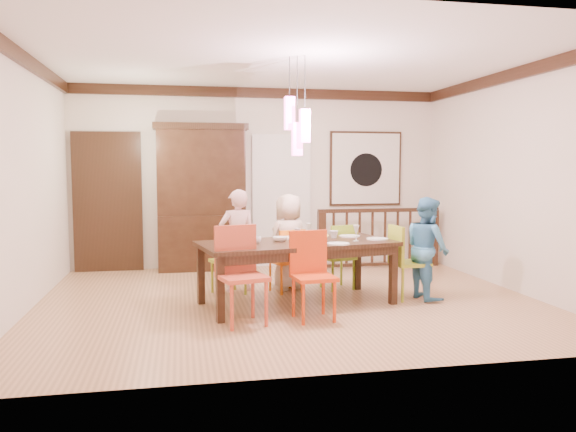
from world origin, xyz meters
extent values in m
plane|color=#A0764D|center=(0.00, 0.00, 0.00)|extent=(6.00, 6.00, 0.00)
plane|color=white|center=(0.00, 0.00, 2.90)|extent=(6.00, 6.00, 0.00)
plane|color=beige|center=(0.00, 2.50, 1.45)|extent=(6.00, 0.00, 6.00)
plane|color=beige|center=(-3.00, 0.00, 1.45)|extent=(0.00, 5.00, 5.00)
plane|color=beige|center=(3.00, 0.00, 1.45)|extent=(0.00, 5.00, 5.00)
cube|color=black|center=(-2.40, 2.45, 1.05)|extent=(1.04, 0.07, 2.24)
cube|color=silver|center=(0.35, 2.46, 1.05)|extent=(0.97, 0.05, 2.22)
cube|color=black|center=(1.80, 2.47, 1.60)|extent=(1.25, 0.04, 1.25)
cube|color=silver|center=(1.80, 2.44, 1.60)|extent=(1.18, 0.02, 1.18)
cylinder|color=black|center=(1.80, 2.43, 1.58)|extent=(0.56, 0.01, 0.56)
cube|color=#FF4CAA|center=(-0.03, -0.16, 2.25)|extent=(0.11, 0.11, 0.38)
cylinder|color=black|center=(-0.03, -0.16, 2.67)|extent=(0.01, 0.01, 0.46)
cube|color=#FF4CAA|center=(0.13, -0.26, 2.10)|extent=(0.11, 0.11, 0.38)
cylinder|color=black|center=(0.13, -0.26, 2.59)|extent=(0.01, 0.01, 0.61)
cube|color=#FF4CAA|center=(0.05, -0.21, 1.95)|extent=(0.11, 0.11, 0.38)
cylinder|color=black|center=(0.05, -0.21, 2.52)|extent=(0.01, 0.01, 0.76)
cube|color=black|center=(0.05, -0.21, 0.72)|extent=(2.43, 1.45, 0.05)
cube|color=black|center=(-1.00, 0.23, 0.35)|extent=(0.09, 0.09, 0.70)
cube|color=black|center=(1.11, 0.23, 0.35)|extent=(0.09, 0.09, 0.70)
cube|color=black|center=(-1.00, -0.65, 0.35)|extent=(0.09, 0.09, 0.70)
cube|color=black|center=(1.11, -0.65, 0.35)|extent=(0.09, 0.09, 0.70)
cube|color=black|center=(0.05, 0.25, 0.65)|extent=(2.04, 0.44, 0.10)
cube|color=black|center=(0.05, -0.67, 0.65)|extent=(2.04, 0.44, 0.10)
cube|color=#93A323|center=(-0.70, 0.49, 0.43)|extent=(0.51, 0.51, 0.04)
cube|color=#93A323|center=(-0.70, 0.49, 0.66)|extent=(0.39, 0.17, 0.43)
cylinder|color=#93A323|center=(-0.86, 0.33, 0.21)|extent=(0.03, 0.03, 0.42)
cylinder|color=#93A323|center=(-0.54, 0.33, 0.21)|extent=(0.03, 0.03, 0.42)
cylinder|color=#93A323|center=(-0.86, 0.65, 0.21)|extent=(0.03, 0.03, 0.42)
cylinder|color=#93A323|center=(-0.54, 0.65, 0.21)|extent=(0.03, 0.03, 0.42)
cube|color=orange|center=(0.05, 0.47, 0.40)|extent=(0.48, 0.48, 0.04)
cube|color=orange|center=(0.05, 0.47, 0.62)|extent=(0.36, 0.16, 0.41)
cylinder|color=orange|center=(-0.10, 0.32, 0.20)|extent=(0.03, 0.03, 0.39)
cylinder|color=orange|center=(0.20, 0.32, 0.20)|extent=(0.03, 0.03, 0.39)
cylinder|color=orange|center=(-0.10, 0.62, 0.20)|extent=(0.03, 0.03, 0.39)
cylinder|color=orange|center=(0.20, 0.62, 0.20)|extent=(0.03, 0.03, 0.39)
cube|color=#81A623|center=(0.76, 0.52, 0.42)|extent=(0.48, 0.48, 0.04)
cube|color=#81A623|center=(0.76, 0.52, 0.66)|extent=(0.39, 0.13, 0.43)
cylinder|color=#81A623|center=(0.60, 0.36, 0.21)|extent=(0.03, 0.03, 0.41)
cylinder|color=#81A623|center=(0.92, 0.36, 0.21)|extent=(0.03, 0.03, 0.41)
cylinder|color=#81A623|center=(0.60, 0.68, 0.21)|extent=(0.03, 0.03, 0.41)
cylinder|color=#81A623|center=(0.92, 0.68, 0.21)|extent=(0.03, 0.03, 0.41)
cube|color=#C6472C|center=(-0.67, -0.95, 0.49)|extent=(0.56, 0.56, 0.04)
cube|color=#C6472C|center=(-0.67, -0.95, 0.76)|extent=(0.46, 0.16, 0.50)
cylinder|color=#C6472C|center=(-0.86, -1.13, 0.24)|extent=(0.04, 0.04, 0.48)
cylinder|color=#C6472C|center=(-0.49, -1.13, 0.24)|extent=(0.04, 0.04, 0.48)
cylinder|color=#C6472C|center=(-0.86, -0.76, 0.24)|extent=(0.04, 0.04, 0.48)
cylinder|color=#C6472C|center=(-0.49, -0.76, 0.24)|extent=(0.04, 0.04, 0.48)
cube|color=red|center=(0.09, -0.92, 0.46)|extent=(0.46, 0.46, 0.04)
cube|color=red|center=(0.09, -0.92, 0.71)|extent=(0.43, 0.08, 0.47)
cylinder|color=red|center=(-0.08, -1.09, 0.22)|extent=(0.04, 0.04, 0.45)
cylinder|color=red|center=(0.26, -1.09, 0.22)|extent=(0.04, 0.04, 0.45)
cylinder|color=red|center=(-0.08, -0.74, 0.22)|extent=(0.04, 0.04, 0.45)
cylinder|color=red|center=(0.26, -0.74, 0.22)|extent=(0.04, 0.04, 0.45)
cube|color=#91A222|center=(1.48, -0.21, 0.44)|extent=(0.43, 0.43, 0.04)
cube|color=#91A222|center=(1.48, -0.21, 0.69)|extent=(0.06, 0.41, 0.45)
cylinder|color=#91A222|center=(1.31, -0.37, 0.22)|extent=(0.04, 0.04, 0.43)
cylinder|color=#91A222|center=(1.64, -0.37, 0.22)|extent=(0.04, 0.04, 0.43)
cylinder|color=#91A222|center=(1.31, -0.04, 0.22)|extent=(0.04, 0.04, 0.43)
cylinder|color=#91A222|center=(1.64, -0.04, 0.22)|extent=(0.04, 0.04, 0.43)
cube|color=black|center=(-0.96, 2.28, 0.44)|extent=(1.36, 0.44, 0.87)
cube|color=black|center=(-0.96, 2.30, 1.55)|extent=(1.36, 0.40, 1.36)
cube|color=black|center=(-0.96, 2.49, 1.55)|extent=(1.17, 0.02, 1.17)
cube|color=black|center=(-0.96, 2.30, 2.25)|extent=(1.46, 0.44, 0.10)
cube|color=black|center=(0.90, 1.95, 0.46)|extent=(0.12, 0.12, 0.92)
cube|color=black|center=(2.82, 1.95, 0.46)|extent=(0.12, 0.12, 0.92)
cube|color=black|center=(1.86, 1.95, 0.93)|extent=(2.04, 0.09, 0.06)
cube|color=black|center=(1.86, 1.95, 0.05)|extent=(1.92, 0.07, 0.05)
imported|color=#FCBFC3|center=(-0.57, 0.63, 0.67)|extent=(0.53, 0.39, 1.34)
imported|color=beige|center=(0.11, 0.61, 0.64)|extent=(0.73, 0.62, 1.27)
imported|color=#428ABB|center=(1.69, -0.23, 0.63)|extent=(0.55, 0.66, 1.26)
imported|color=gold|center=(0.24, -0.30, 0.79)|extent=(0.42, 0.42, 0.08)
imported|color=white|center=(-0.14, -0.16, 0.78)|extent=(0.20, 0.20, 0.06)
imported|color=silver|center=(-0.44, -0.29, 0.79)|extent=(0.14, 0.14, 0.09)
imported|color=silver|center=(0.56, 0.00, 0.80)|extent=(0.12, 0.12, 0.09)
cylinder|color=white|center=(-0.73, 0.05, 0.76)|extent=(0.26, 0.26, 0.01)
cylinder|color=white|center=(0.03, 0.12, 0.76)|extent=(0.26, 0.26, 0.01)
cylinder|color=white|center=(0.81, 0.13, 0.76)|extent=(0.26, 0.26, 0.01)
cylinder|color=white|center=(-0.69, -0.45, 0.76)|extent=(0.26, 0.26, 0.01)
cylinder|color=white|center=(0.47, -0.54, 0.76)|extent=(0.26, 0.26, 0.01)
cylinder|color=white|center=(1.05, -0.20, 0.76)|extent=(0.26, 0.26, 0.01)
cube|color=#D83359|center=(0.03, -0.55, 0.76)|extent=(0.18, 0.14, 0.01)
camera|label=1|loc=(-1.29, -6.64, 1.63)|focal=35.00mm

